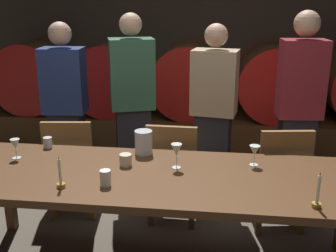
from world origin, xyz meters
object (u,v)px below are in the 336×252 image
object	(u,v)px
wine_glass_center_right	(255,151)
chair_right	(280,173)
candle_right	(317,197)
cup_left	(48,142)
wine_barrel_right	(273,81)
pitcher	(144,142)
candle_left	(60,179)
chair_center	(173,168)
wine_barrel_center	(190,79)
dining_table	(161,183)
wine_barrel_left	(114,77)
guest_center_left	(133,109)
chair_left	(72,163)
guest_center_right	(213,116)
wine_glass_center_left	(176,151)
guest_far_right	(299,108)
guest_far_left	(66,110)
cup_center	(105,178)
cup_right	(126,160)
wine_barrel_far_left	(38,75)
wine_glass_far_left	(15,145)

from	to	relation	value
wine_glass_center_right	chair_right	bearing A→B (deg)	59.76
candle_right	cup_left	world-z (taller)	candle_right
wine_barrel_right	pitcher	distance (m)	2.25
candle_left	cup_left	distance (m)	0.74
chair_center	candle_right	distance (m)	1.38
wine_barrel_center	candle_right	world-z (taller)	wine_barrel_center
candle_right	wine_glass_center_right	distance (m)	0.63
dining_table	cup_left	size ratio (longest dim) A/B	33.81
wine_barrel_left	candle_right	world-z (taller)	wine_barrel_left
pitcher	cup_left	bearing A→B (deg)	177.59
guest_center_left	candle_left	bearing A→B (deg)	64.65
chair_left	guest_center_left	world-z (taller)	guest_center_left
guest_center_right	wine_glass_center_left	distance (m)	0.97
chair_center	candle_right	xyz separation A→B (m)	(0.90, -0.99, 0.30)
wine_barrel_right	chair_center	xyz separation A→B (m)	(-0.96, -1.62, -0.42)
chair_right	candle_right	distance (m)	1.03
wine_barrel_center	candle_right	distance (m)	2.77
guest_far_right	wine_glass_center_left	size ratio (longest dim) A/B	10.08
wine_barrel_center	cup_left	size ratio (longest dim) A/B	10.29
guest_far_left	cup_left	world-z (taller)	guest_far_left
wine_glass_center_left	cup_center	world-z (taller)	wine_glass_center_left
chair_right	wine_barrel_right	bearing A→B (deg)	-102.11
cup_left	chair_left	bearing A→B (deg)	76.93
chair_center	cup_right	xyz separation A→B (m)	(-0.26, -0.55, 0.28)
wine_barrel_far_left	chair_right	world-z (taller)	wine_barrel_far_left
wine_barrel_left	chair_right	bearing A→B (deg)	-43.14
guest_center_left	cup_left	world-z (taller)	guest_center_left
dining_table	guest_far_right	distance (m)	1.61
wine_barrel_left	pitcher	bearing A→B (deg)	-70.07
wine_barrel_center	cup_right	distance (m)	2.20
wine_glass_far_left	wine_glass_center_left	distance (m)	1.15
chair_right	guest_far_left	xyz separation A→B (m)	(-1.90, 0.45, 0.34)
dining_table	guest_far_left	xyz separation A→B (m)	(-1.04, 1.11, 0.16)
wine_barrel_center	dining_table	bearing A→B (deg)	-90.49
chair_center	candle_right	bearing A→B (deg)	133.52
candle_right	wine_glass_center_left	xyz separation A→B (m)	(-0.82, 0.44, 0.06)
pitcher	chair_left	bearing A→B (deg)	154.80
wine_barrel_right	wine_glass_center_left	world-z (taller)	wine_barrel_right
wine_barrel_far_left	guest_center_left	world-z (taller)	guest_center_left
guest_center_right	cup_left	xyz separation A→B (m)	(-1.24, -0.67, -0.06)
guest_center_left	pitcher	world-z (taller)	guest_center_left
chair_left	wine_barrel_center	bearing A→B (deg)	-125.39
guest_center_right	cup_center	bearing A→B (deg)	73.36
wine_barrel_right	pitcher	xyz separation A→B (m)	(-1.14, -1.94, -0.09)
wine_barrel_left	candle_left	distance (m)	2.57
dining_table	wine_barrel_right	bearing A→B (deg)	67.23
wine_barrel_left	cup_center	distance (m)	2.56
guest_center_left	guest_far_right	xyz separation A→B (m)	(1.46, 0.13, 0.02)
wine_barrel_center	guest_far_right	world-z (taller)	guest_far_right
guest_far_right	wine_barrel_far_left	bearing A→B (deg)	-25.78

